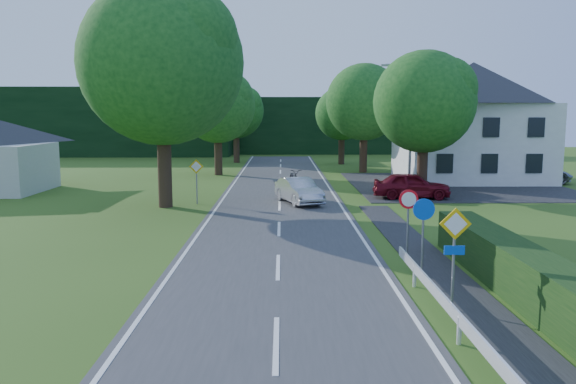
{
  "coord_description": "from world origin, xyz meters",
  "views": [
    {
      "loc": [
        0.13,
        -5.24,
        4.79
      ],
      "look_at": [
        0.39,
        18.68,
        1.51
      ],
      "focal_mm": 35.0,
      "sensor_mm": 36.0,
      "label": 1
    }
  ],
  "objects_px": {
    "parasol": "(417,169)",
    "parked_car_silver_b": "(535,173)",
    "motorcycle": "(294,177)",
    "parked_car_silver_a": "(437,169)",
    "moving_car": "(299,191)",
    "streetlight": "(409,121)",
    "parked_car_red": "(412,185)"
  },
  "relations": [
    {
      "from": "parasol",
      "to": "parked_car_silver_b",
      "type": "bearing_deg",
      "value": -7.04
    },
    {
      "from": "motorcycle",
      "to": "parked_car_silver_a",
      "type": "bearing_deg",
      "value": 8.73
    },
    {
      "from": "moving_car",
      "to": "parked_car_silver_a",
      "type": "relative_size",
      "value": 0.96
    },
    {
      "from": "streetlight",
      "to": "parked_car_red",
      "type": "height_order",
      "value": "streetlight"
    },
    {
      "from": "streetlight",
      "to": "motorcycle",
      "type": "height_order",
      "value": "streetlight"
    },
    {
      "from": "motorcycle",
      "to": "parasol",
      "type": "distance_m",
      "value": 9.27
    },
    {
      "from": "streetlight",
      "to": "parasol",
      "type": "distance_m",
      "value": 6.39
    },
    {
      "from": "streetlight",
      "to": "parked_car_silver_b",
      "type": "relative_size",
      "value": 1.6
    },
    {
      "from": "motorcycle",
      "to": "parked_car_red",
      "type": "distance_m",
      "value": 8.89
    },
    {
      "from": "streetlight",
      "to": "parked_car_silver_b",
      "type": "height_order",
      "value": "streetlight"
    },
    {
      "from": "moving_car",
      "to": "parked_car_silver_b",
      "type": "relative_size",
      "value": 0.84
    },
    {
      "from": "motorcycle",
      "to": "parked_car_silver_a",
      "type": "xyz_separation_m",
      "value": [
        10.96,
        4.37,
        0.16
      ]
    },
    {
      "from": "motorcycle",
      "to": "parked_car_silver_a",
      "type": "relative_size",
      "value": 0.49
    },
    {
      "from": "streetlight",
      "to": "moving_car",
      "type": "xyz_separation_m",
      "value": [
        -7.02,
        -5.04,
        -3.73
      ]
    },
    {
      "from": "moving_car",
      "to": "parked_car_silver_b",
      "type": "bearing_deg",
      "value": 9.34
    },
    {
      "from": "moving_car",
      "to": "parked_car_silver_a",
      "type": "distance_m",
      "value": 16.21
    },
    {
      "from": "streetlight",
      "to": "parked_car_silver_a",
      "type": "relative_size",
      "value": 1.83
    },
    {
      "from": "parked_car_silver_a",
      "to": "parasol",
      "type": "distance_m",
      "value": 2.84
    },
    {
      "from": "parked_car_silver_b",
      "to": "parked_car_red",
      "type": "bearing_deg",
      "value": 126.68
    },
    {
      "from": "parked_car_silver_b",
      "to": "parasol",
      "type": "height_order",
      "value": "parasol"
    },
    {
      "from": "motorcycle",
      "to": "parked_car_red",
      "type": "xyz_separation_m",
      "value": [
        6.66,
        -5.89,
        0.19
      ]
    },
    {
      "from": "moving_car",
      "to": "parasol",
      "type": "distance_m",
      "value": 13.39
    },
    {
      "from": "motorcycle",
      "to": "parked_car_silver_a",
      "type": "height_order",
      "value": "parked_car_silver_a"
    },
    {
      "from": "parked_car_red",
      "to": "parasol",
      "type": "relative_size",
      "value": 2.21
    },
    {
      "from": "streetlight",
      "to": "parasol",
      "type": "relative_size",
      "value": 4.03
    },
    {
      "from": "moving_car",
      "to": "parked_car_red",
      "type": "bearing_deg",
      "value": -3.57
    },
    {
      "from": "motorcycle",
      "to": "parked_car_silver_b",
      "type": "bearing_deg",
      "value": -8.43
    },
    {
      "from": "moving_car",
      "to": "motorcycle",
      "type": "xyz_separation_m",
      "value": [
        -0.1,
        7.67,
        -0.13
      ]
    },
    {
      "from": "streetlight",
      "to": "parasol",
      "type": "xyz_separation_m",
      "value": [
        1.83,
        5.0,
        -3.53
      ]
    },
    {
      "from": "motorcycle",
      "to": "parasol",
      "type": "relative_size",
      "value": 1.08
    },
    {
      "from": "streetlight",
      "to": "parked_car_red",
      "type": "distance_m",
      "value": 4.94
    },
    {
      "from": "streetlight",
      "to": "parked_car_silver_a",
      "type": "distance_m",
      "value": 8.8
    }
  ]
}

